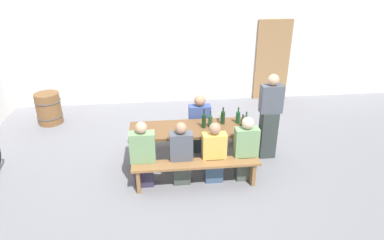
% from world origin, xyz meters
% --- Properties ---
extents(ground_plane, '(24.00, 24.00, 0.00)m').
position_xyz_m(ground_plane, '(0.00, 0.00, 0.00)').
color(ground_plane, slate).
extents(back_wall, '(14.00, 0.20, 3.20)m').
position_xyz_m(back_wall, '(0.00, 3.27, 1.60)').
color(back_wall, white).
rests_on(back_wall, ground).
extents(wooden_door, '(0.90, 0.06, 2.10)m').
position_xyz_m(wooden_door, '(2.46, 3.13, 1.05)').
color(wooden_door, '#9E7247').
rests_on(wooden_door, ground).
extents(tasting_table, '(2.18, 0.72, 0.75)m').
position_xyz_m(tasting_table, '(0.00, 0.00, 0.67)').
color(tasting_table, brown).
rests_on(tasting_table, ground).
extents(bench_near, '(2.08, 0.30, 0.45)m').
position_xyz_m(bench_near, '(0.00, -0.66, 0.36)').
color(bench_near, olive).
rests_on(bench_near, ground).
extents(bench_far, '(2.08, 0.30, 0.45)m').
position_xyz_m(bench_far, '(0.00, 0.66, 0.36)').
color(bench_far, olive).
rests_on(bench_far, ground).
extents(wine_bottle_0, '(0.07, 0.07, 0.35)m').
position_xyz_m(wine_bottle_0, '(0.21, -0.01, 0.88)').
color(wine_bottle_0, '#143319').
rests_on(wine_bottle_0, tasting_table).
extents(wine_bottle_1, '(0.07, 0.07, 0.30)m').
position_xyz_m(wine_bottle_1, '(0.32, -0.01, 0.86)').
color(wine_bottle_1, '#234C2D').
rests_on(wine_bottle_1, tasting_table).
extents(wine_bottle_2, '(0.08, 0.08, 0.30)m').
position_xyz_m(wine_bottle_2, '(0.84, 0.10, 0.86)').
color(wine_bottle_2, '#194723').
rests_on(wine_bottle_2, tasting_table).
extents(wine_bottle_3, '(0.08, 0.08, 0.32)m').
position_xyz_m(wine_bottle_3, '(0.83, -0.25, 0.88)').
color(wine_bottle_3, '#143319').
rests_on(wine_bottle_3, tasting_table).
extents(wine_bottle_4, '(0.08, 0.08, 0.31)m').
position_xyz_m(wine_bottle_4, '(0.56, 0.11, 0.87)').
color(wine_bottle_4, '#143319').
rests_on(wine_bottle_4, tasting_table).
extents(wine_bottle_5, '(0.07, 0.07, 0.31)m').
position_xyz_m(wine_bottle_5, '(0.92, -0.12, 0.87)').
color(wine_bottle_5, '#194723').
rests_on(wine_bottle_5, tasting_table).
extents(wine_glass_0, '(0.07, 0.07, 0.18)m').
position_xyz_m(wine_glass_0, '(-0.83, -0.19, 0.88)').
color(wine_glass_0, silver).
rests_on(wine_glass_0, tasting_table).
extents(wine_glass_1, '(0.08, 0.08, 0.18)m').
position_xyz_m(wine_glass_1, '(0.55, 0.25, 0.88)').
color(wine_glass_1, silver).
rests_on(wine_glass_1, tasting_table).
extents(seated_guest_near_0, '(0.40, 0.24, 1.14)m').
position_xyz_m(seated_guest_near_0, '(-0.85, -0.51, 0.54)').
color(seated_guest_near_0, '#342D46').
rests_on(seated_guest_near_0, ground).
extents(seated_guest_near_1, '(0.37, 0.24, 1.10)m').
position_xyz_m(seated_guest_near_1, '(-0.23, -0.51, 0.52)').
color(seated_guest_near_1, '#3F473E').
rests_on(seated_guest_near_1, ground).
extents(seated_guest_near_2, '(0.39, 0.24, 1.07)m').
position_xyz_m(seated_guest_near_2, '(0.31, -0.51, 0.50)').
color(seated_guest_near_2, '#3C546F').
rests_on(seated_guest_near_2, ground).
extents(seated_guest_near_3, '(0.39, 0.24, 1.14)m').
position_xyz_m(seated_guest_near_3, '(0.84, -0.51, 0.54)').
color(seated_guest_near_3, '#485245').
rests_on(seated_guest_near_3, ground).
extents(seated_guest_far_0, '(0.41, 0.24, 1.16)m').
position_xyz_m(seated_guest_far_0, '(0.20, 0.51, 0.55)').
color(seated_guest_far_0, '#44555B').
rests_on(seated_guest_far_0, ground).
extents(standing_host, '(0.40, 0.24, 1.62)m').
position_xyz_m(standing_host, '(1.44, 0.16, 0.79)').
color(standing_host, '#323A38').
rests_on(standing_host, ground).
extents(wine_barrel, '(0.58, 0.58, 0.72)m').
position_xyz_m(wine_barrel, '(-3.06, 2.12, 0.36)').
color(wine_barrel, brown).
rests_on(wine_barrel, ground).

